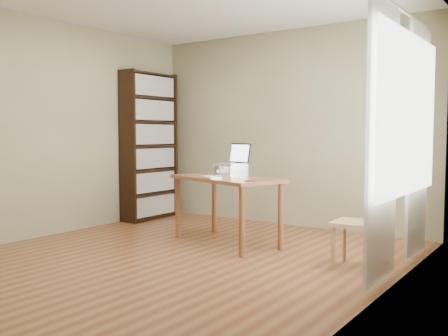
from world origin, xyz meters
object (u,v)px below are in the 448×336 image
at_px(desk, 226,186).
at_px(bookshelf, 150,146).
at_px(chair, 363,219).
at_px(cat, 231,171).
at_px(laptop, 233,159).
at_px(keyboard, 210,177).

bearing_deg(desk, bookshelf, 176.32).
bearing_deg(chair, cat, 167.68).
bearing_deg(bookshelf, desk, -21.17).
relative_size(desk, laptop, 3.69).
relative_size(keyboard, cat, 0.71).
height_order(desk, laptop, laptop).
bearing_deg(laptop, chair, 6.92).
distance_m(keyboard, cat, 0.34).
height_order(laptop, chair, laptop).
xyz_separation_m(desk, chair, (1.62, -0.16, -0.18)).
bearing_deg(desk, keyboard, -87.58).
distance_m(desk, keyboard, 0.26).
distance_m(bookshelf, chair, 3.62).
distance_m(bookshelf, laptop, 1.93).
bearing_deg(cat, chair, -0.38).
bearing_deg(keyboard, cat, 107.98).
bearing_deg(keyboard, desk, 101.70).
distance_m(laptop, cat, 0.14).
height_order(bookshelf, keyboard, bookshelf).
xyz_separation_m(laptop, keyboard, (-0.06, -0.36, -0.18)).
bearing_deg(bookshelf, chair, -14.21).
height_order(keyboard, chair, chair).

